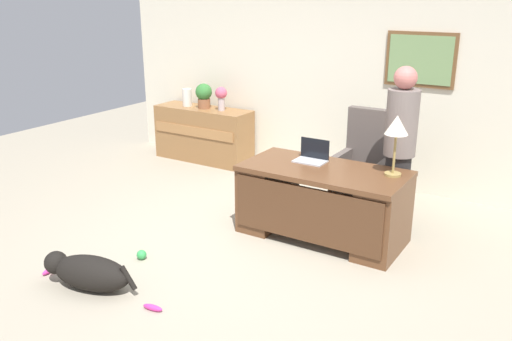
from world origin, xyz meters
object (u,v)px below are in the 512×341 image
object	(u,v)px
vase_with_flowers	(221,96)
vase_empty	(187,97)
potted_plant	(204,95)
person_standing	(399,148)
dog_toy_plush	(153,308)
dog_lying	(88,272)
credenza	(204,134)
desk_lamp	(397,129)
armchair	(367,168)
laptop	(312,156)
dog_toy_ball	(142,255)
dog_toy_bone	(50,270)
desk	(322,201)

from	to	relation	value
vase_with_flowers	vase_empty	xyz separation A→B (m)	(-0.62, 0.00, -0.08)
potted_plant	person_standing	bearing A→B (deg)	-16.55
vase_with_flowers	dog_toy_plush	xyz separation A→B (m)	(1.77, -3.46, -0.98)
dog_lying	vase_with_flowers	world-z (taller)	vase_with_flowers
credenza	vase_empty	world-z (taller)	vase_empty
desk_lamp	armchair	bearing A→B (deg)	125.26
laptop	dog_toy_ball	distance (m)	1.98
person_standing	vase_with_flowers	bearing A→B (deg)	161.80
armchair	dog_toy_plush	world-z (taller)	armchair
laptop	dog_toy_plush	size ratio (longest dim) A/B	1.82
credenza	person_standing	bearing A→B (deg)	-16.42
dog_toy_bone	potted_plant	bearing A→B (deg)	104.05
laptop	dog_toy_plush	world-z (taller)	laptop
desk_lamp	vase_with_flowers	distance (m)	3.26
laptop	desk_lamp	bearing A→B (deg)	-0.78
person_standing	vase_with_flowers	size ratio (longest dim) A/B	5.09
dog_toy_plush	armchair	bearing A→B (deg)	77.08
desk	potted_plant	distance (m)	3.09
person_standing	dog_toy_bone	bearing A→B (deg)	-132.39
laptop	dog_toy_plush	distance (m)	2.28
desk_lamp	potted_plant	xyz separation A→B (m)	(-3.27, 1.35, -0.21)
person_standing	laptop	world-z (taller)	person_standing
desk_lamp	potted_plant	distance (m)	3.55
credenza	vase_with_flowers	xyz separation A→B (m)	(0.33, 0.00, 0.61)
laptop	potted_plant	xyz separation A→B (m)	(-2.41, 1.34, 0.19)
vase_with_flowers	potted_plant	size ratio (longest dim) A/B	0.94
desk	credenza	bearing A→B (deg)	149.95
dog_toy_plush	credenza	bearing A→B (deg)	121.23
desk	credenza	world-z (taller)	credenza
dog_toy_ball	dog_toy_bone	bearing A→B (deg)	-130.04
vase_empty	dog_toy_ball	world-z (taller)	vase_empty
person_standing	dog_toy_bone	xyz separation A→B (m)	(-2.32, -2.54, -0.87)
credenza	dog_toy_bone	bearing A→B (deg)	-75.58
person_standing	dog_lying	world-z (taller)	person_standing
desk	desk_lamp	bearing A→B (deg)	15.46
desk_lamp	vase_with_flowers	xyz separation A→B (m)	(-2.96, 1.35, -0.19)
vase_empty	desk_lamp	bearing A→B (deg)	-20.69
vase_empty	desk	bearing A→B (deg)	-27.58
laptop	desk_lamp	size ratio (longest dim) A/B	0.55
dog_toy_plush	vase_with_flowers	bearing A→B (deg)	117.05
credenza	desk_lamp	size ratio (longest dim) A/B	2.54
credenza	armchair	world-z (taller)	armchair
dog_toy_bone	dog_lying	bearing A→B (deg)	-0.16
laptop	armchair	bearing A→B (deg)	66.39
vase_with_flowers	laptop	bearing A→B (deg)	-32.55
dog_lying	dog_toy_ball	world-z (taller)	dog_lying
desk	credenza	distance (m)	3.06
potted_plant	credenza	bearing A→B (deg)	-176.68
dog_lying	dog_toy_plush	world-z (taller)	dog_lying
dog_lying	vase_with_flowers	xyz separation A→B (m)	(-1.08, 3.49, 0.85)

